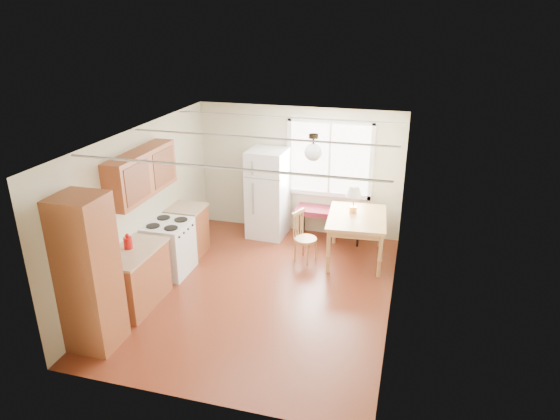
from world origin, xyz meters
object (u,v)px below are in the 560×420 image
at_px(bench, 331,213).
at_px(chair, 302,233).
at_px(refrigerator, 268,193).
at_px(dining_table, 357,222).

xyz_separation_m(bench, chair, (-0.34, -0.97, -0.04)).
bearing_deg(refrigerator, bench, 7.46).
xyz_separation_m(refrigerator, dining_table, (1.80, -0.60, -0.14)).
bearing_deg(dining_table, refrigerator, 157.05).
bearing_deg(bench, chair, -108.33).
height_order(bench, chair, chair).
height_order(dining_table, chair, chair).
height_order(refrigerator, dining_table, refrigerator).
distance_m(refrigerator, bench, 1.27).
bearing_deg(chair, refrigerator, 156.59).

